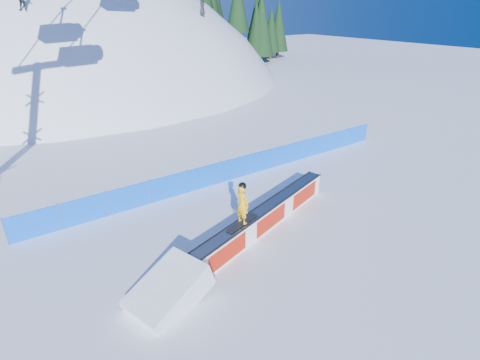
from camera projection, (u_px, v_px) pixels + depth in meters
ground at (292, 212)px, 17.27m from camera, size 160.00×160.00×0.00m
snow_hill at (95, 200)px, 56.05m from camera, size 64.00×64.00×64.00m
safety_fence at (236, 168)px, 20.35m from camera, size 22.05×0.05×1.30m
rail_box at (266, 218)px, 15.80m from camera, size 8.57×3.19×1.05m
snow_ramp at (170, 301)px, 12.09m from camera, size 3.02×2.37×1.65m
snowboarder at (242, 204)px, 14.03m from camera, size 1.67×0.78×1.74m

